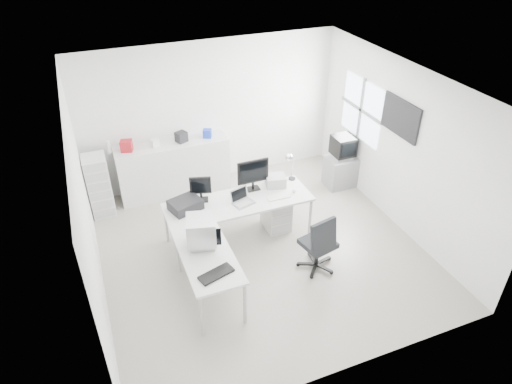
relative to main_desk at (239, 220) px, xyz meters
name	(u,v)px	position (x,y,z in m)	size (l,w,h in m)	color
floor	(260,249)	(0.22, -0.41, -0.38)	(5.00, 5.00, 0.01)	beige
ceiling	(262,86)	(0.22, -0.41, 2.42)	(5.00, 5.00, 0.01)	white
back_wall	(212,113)	(0.22, 2.09, 1.02)	(5.00, 0.02, 2.80)	silver
left_wall	(86,213)	(-2.28, -0.41, 1.02)	(0.02, 5.00, 2.80)	silver
right_wall	(401,147)	(2.72, -0.41, 1.02)	(0.02, 5.00, 2.80)	silver
window	(361,110)	(2.70, 0.79, 1.23)	(0.02, 1.20, 1.10)	white
wall_picture	(401,118)	(2.69, -0.31, 1.52)	(0.04, 0.90, 0.60)	black
main_desk	(239,220)	(0.00, 0.00, 0.00)	(2.40, 0.80, 0.75)	silver
side_desk	(209,276)	(-0.85, -1.10, 0.00)	(0.70, 1.40, 0.75)	silver
drawer_pedestal	(276,213)	(0.70, 0.05, -0.08)	(0.40, 0.50, 0.60)	silver
inkjet_printer	(185,205)	(-0.85, 0.10, 0.46)	(0.47, 0.37, 0.17)	black
lcd_monitor_small	(201,189)	(-0.55, 0.25, 0.59)	(0.34, 0.20, 0.43)	black
lcd_monitor_large	(253,175)	(0.35, 0.25, 0.66)	(0.54, 0.22, 0.56)	black
laptop	(243,198)	(0.05, -0.10, 0.48)	(0.32, 0.33, 0.21)	#B7B7BA
white_keyboard	(279,197)	(0.65, -0.15, 0.38)	(0.39, 0.12, 0.02)	silver
white_mouse	(294,191)	(0.95, -0.10, 0.41)	(0.06, 0.06, 0.06)	silver
laser_printer	(276,181)	(0.75, 0.22, 0.47)	(0.33, 0.28, 0.19)	#A6A6A6
desk_lamp	(293,166)	(1.10, 0.30, 0.63)	(0.17, 0.17, 0.51)	silver
crt_monitor	(202,233)	(-0.85, -0.85, 0.58)	(0.36, 0.36, 0.42)	#B7B7BA
black_keyboard	(216,274)	(-0.85, -1.50, 0.39)	(0.47, 0.19, 0.03)	black
office_chair	(318,241)	(0.87, -1.13, 0.15)	(0.60, 0.60, 1.04)	#222326
tv_cabinet	(340,171)	(2.44, 0.85, -0.07)	(0.56, 0.46, 0.62)	gray
crt_tv	(343,148)	(2.44, 0.85, 0.47)	(0.50, 0.48, 0.45)	black
sideboard	(174,168)	(-0.66, 1.83, 0.15)	(2.10, 0.53, 1.05)	silver
clutter_box_a	(126,146)	(-1.46, 1.83, 0.78)	(0.20, 0.18, 0.20)	#A4171F
clutter_box_b	(155,143)	(-0.96, 1.83, 0.75)	(0.14, 0.12, 0.14)	silver
clutter_box_c	(181,137)	(-0.46, 1.83, 0.77)	(0.19, 0.17, 0.19)	black
clutter_box_d	(207,133)	(0.04, 1.83, 0.75)	(0.16, 0.14, 0.16)	#1B37BE
clutter_bottle	(109,147)	(-1.76, 1.87, 0.79)	(0.07, 0.07, 0.22)	silver
filing_cabinet	(99,186)	(-2.06, 1.63, 0.20)	(0.40, 0.48, 1.14)	silver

